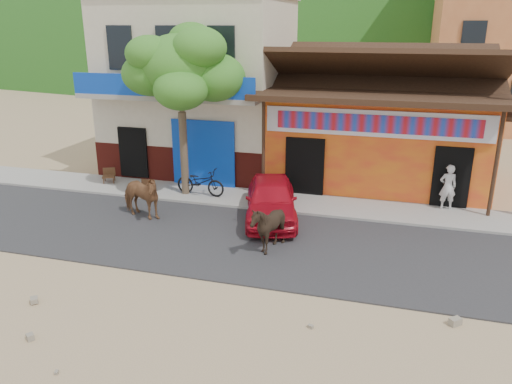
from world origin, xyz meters
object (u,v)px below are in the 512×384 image
red_car (271,199)px  cafe_chair_right (108,170)px  cow_dark (268,227)px  cow_tan (140,196)px  scooter (200,182)px  tree (182,112)px  pedestrian (448,187)px  cafe_chair_left (144,182)px

red_car → cafe_chair_right: bearing=150.7°
cow_dark → red_car: 2.42m
red_car → cow_tan: bearing=179.4°
cow_tan → cow_dark: (4.62, -1.33, -0.03)m
cow_dark → cow_tan: bearing=-136.1°
cow_dark → scooter: bearing=-167.0°
red_car → scooter: size_ratio=2.13×
tree → pedestrian: (9.10, 0.90, -2.23)m
red_car → cafe_chair_left: size_ratio=4.17×
pedestrian → cafe_chair_left: 10.60m
red_car → cafe_chair_left: red_car is taller
cow_tan → tree: bearing=5.0°
tree → cow_tan: size_ratio=3.40×
cow_tan → cafe_chair_left: cow_tan is taller
tree → cafe_chair_right: (-3.44, 0.41, -2.49)m
tree → red_car: (3.60, -1.42, -2.40)m
tree → cow_dark: 6.07m
scooter → cow_dark: bearing=-132.3°
cafe_chair_right → pedestrian: bearing=-22.4°
red_car → scooter: 3.31m
scooter → cafe_chair_left: bearing=108.2°
scooter → cafe_chair_right: (-4.04, 0.43, 0.02)m
cow_dark → red_car: size_ratio=0.36×
scooter → cafe_chair_right: 4.06m
cow_dark → scooter: (-3.51, 3.76, -0.14)m
cow_dark → cafe_chair_right: (-7.55, 4.19, -0.12)m
pedestrian → cafe_chair_left: bearing=-5.5°
cow_dark → cafe_chair_right: bearing=-149.1°
cow_tan → red_car: 4.24m
cafe_chair_left → cafe_chair_right: size_ratio=0.94×
tree → cafe_chair_left: 2.93m
red_car → cafe_chair_right: red_car is taller
cow_dark → pedestrian: (4.99, 4.68, 0.14)m
tree → cow_dark: (4.11, -3.78, -2.37)m
cow_tan → cow_dark: bearing=-89.2°
pedestrian → cafe_chair_left: (-10.50, -1.40, -0.29)m
cow_dark → scooter: cow_dark is taller
cow_tan → pedestrian: pedestrian is taller
cow_dark → scooter: size_ratio=0.76×
tree → cow_tan: bearing=-101.8°
cow_dark → cafe_chair_left: size_ratio=1.49×
tree → cow_dark: bearing=-42.6°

